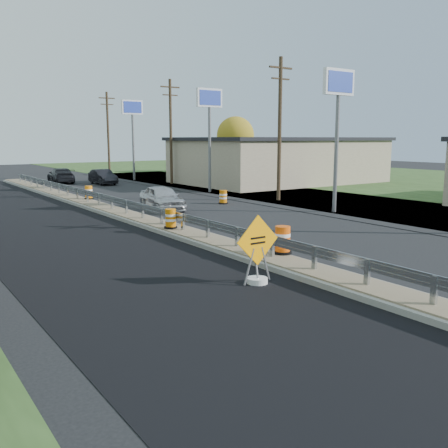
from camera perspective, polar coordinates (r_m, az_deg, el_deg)
ground at (r=20.14m, az=-1.86°, el=-2.15°), size 140.00×140.00×0.00m
grass_verge_far at (r=48.75m, az=22.16°, el=4.15°), size 40.00×120.00×0.03m
milled_overlay at (r=27.62m, az=-21.13°, el=0.45°), size 7.20×120.00×0.01m
median at (r=27.10m, az=-11.07°, el=0.98°), size 1.60×55.00×0.23m
guardrail at (r=27.92m, az=-11.93°, el=2.49°), size 0.10×46.15×0.72m
retail_building_near at (r=48.41m, az=6.27°, el=7.32°), size 18.50×12.50×4.27m
pylon_sign_south at (r=28.92m, az=12.94°, el=14.11°), size 2.20×0.30×7.90m
pylon_sign_mid at (r=38.92m, az=-1.68°, el=13.16°), size 2.20×0.30×7.90m
pylon_sign_north at (r=51.22m, az=-10.43°, el=12.18°), size 2.20×0.30×7.90m
utility_pole_smid at (r=33.85m, az=6.38°, el=11.00°), size 1.90×0.26×9.40m
utility_pole_nmid at (r=46.24m, az=-6.11°, el=10.65°), size 1.90×0.26×9.40m
utility_pole_north at (r=59.84m, az=-13.11°, el=10.24°), size 1.90×0.26×9.40m
tree_far_yellow at (r=62.47m, az=1.32°, el=10.09°), size 4.62×4.62×6.86m
caution_sign at (r=14.45m, az=3.84°, el=-4.86°), size 1.46×0.61×2.01m
barrel_median_near at (r=17.28m, az=6.70°, el=-1.88°), size 0.65×0.65×0.96m
barrel_median_mid at (r=22.16m, az=-6.13°, el=0.57°), size 0.59×0.59×0.86m
barrel_median_far at (r=33.96m, az=-15.20°, el=3.47°), size 0.59×0.59×0.86m
barrel_shoulder_near at (r=32.15m, az=-0.09°, el=3.07°), size 0.60×0.60×0.88m
barrel_shoulder_far at (r=51.47m, az=-12.95°, el=5.35°), size 0.62×0.62×0.91m
car_silver at (r=29.44m, az=-7.09°, el=2.98°), size 2.25×4.44×1.45m
car_dark_mid at (r=47.34m, az=-13.68°, el=5.26°), size 1.54×4.18×1.37m
car_dark_far at (r=49.89m, az=-18.14°, el=5.29°), size 2.58×5.07×1.41m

